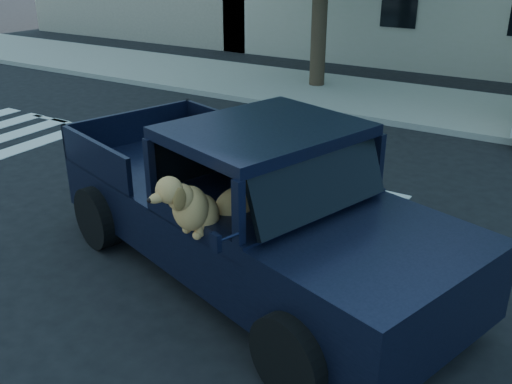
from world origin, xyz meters
TOP-DOWN VIEW (x-y plane):
  - ground at (0.00, 0.00)m, footprint 120.00×120.00m
  - far_sidewalk at (0.00, 9.20)m, footprint 60.00×4.00m
  - lane_stripes at (2.00, 3.40)m, footprint 21.60×0.14m
  - pickup_truck at (-0.38, -0.02)m, footprint 6.19×3.88m

SIDE VIEW (x-z plane):
  - ground at x=0.00m, z-range 0.00..0.00m
  - lane_stripes at x=2.00m, z-range 0.00..0.01m
  - far_sidewalk at x=0.00m, z-range 0.00..0.15m
  - pickup_truck at x=-0.38m, z-range -0.33..1.73m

